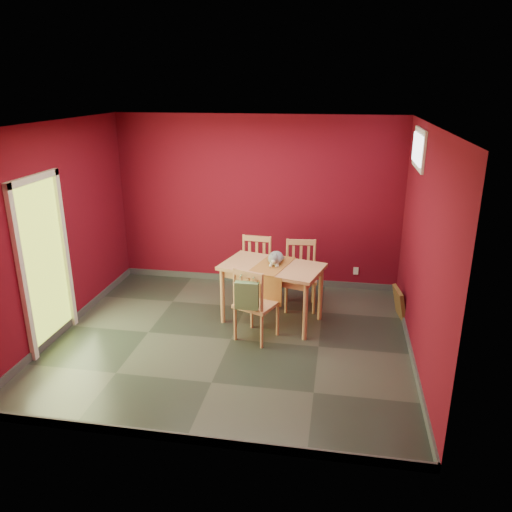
% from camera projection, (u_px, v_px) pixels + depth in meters
% --- Properties ---
extents(ground, '(4.50, 4.50, 0.00)m').
position_uv_depth(ground, '(231.00, 339.00, 6.44)').
color(ground, '#2D342D').
rests_on(ground, ground).
extents(room_shell, '(4.50, 4.50, 4.50)m').
position_uv_depth(room_shell, '(231.00, 336.00, 6.42)').
color(room_shell, '#5F0918').
rests_on(room_shell, ground).
extents(doorway, '(0.06, 1.01, 2.13)m').
position_uv_depth(doorway, '(43.00, 258.00, 6.05)').
color(doorway, '#B7D838').
rests_on(doorway, ground).
extents(window, '(0.05, 0.90, 0.50)m').
position_uv_depth(window, '(419.00, 149.00, 6.24)').
color(window, white).
rests_on(window, room_shell).
extents(outlet_plate, '(0.08, 0.02, 0.12)m').
position_uv_depth(outlet_plate, '(356.00, 271.00, 7.93)').
color(outlet_plate, silver).
rests_on(outlet_plate, room_shell).
extents(dining_table, '(1.47, 1.08, 0.82)m').
position_uv_depth(dining_table, '(272.00, 272.00, 6.71)').
color(dining_table, tan).
rests_on(dining_table, ground).
extents(table_runner, '(0.57, 0.88, 0.40)m').
position_uv_depth(table_runner, '(271.00, 273.00, 6.57)').
color(table_runner, '#A16029').
rests_on(table_runner, dining_table).
extents(chair_far_left, '(0.50, 0.50, 1.00)m').
position_uv_depth(chair_far_left, '(254.00, 270.00, 7.36)').
color(chair_far_left, tan).
rests_on(chair_far_left, ground).
extents(chair_far_right, '(0.50, 0.50, 0.99)m').
position_uv_depth(chair_far_right, '(300.00, 274.00, 7.23)').
color(chair_far_right, tan).
rests_on(chair_far_right, ground).
extents(chair_near, '(0.60, 0.60, 0.99)m').
position_uv_depth(chair_near, '(255.00, 303.00, 6.29)').
color(chair_near, tan).
rests_on(chair_near, ground).
extents(tote_bag, '(0.29, 0.18, 0.41)m').
position_uv_depth(tote_bag, '(247.00, 296.00, 6.03)').
color(tote_bag, '#608455').
rests_on(tote_bag, chair_near).
extents(cat, '(0.40, 0.48, 0.21)m').
position_uv_depth(cat, '(276.00, 256.00, 6.72)').
color(cat, slate).
rests_on(cat, table_runner).
extents(picture_frame, '(0.20, 0.44, 0.43)m').
position_uv_depth(picture_frame, '(399.00, 303.00, 6.97)').
color(picture_frame, brown).
rests_on(picture_frame, ground).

